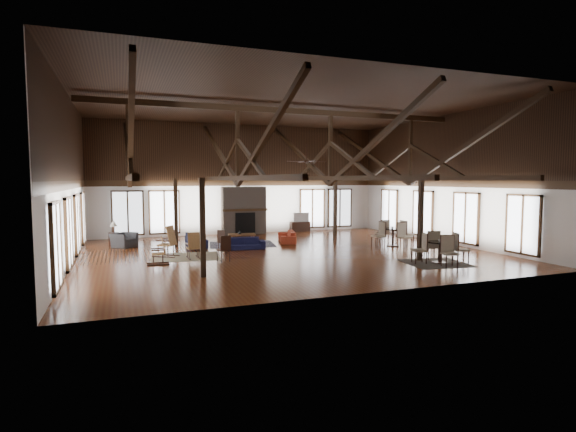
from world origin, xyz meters
name	(u,v)px	position (x,y,z in m)	size (l,w,h in m)	color
floor	(286,252)	(0.00, 0.00, 0.00)	(16.00, 16.00, 0.00)	#592B12
ceiling	(286,105)	(0.00, 0.00, 6.00)	(16.00, 14.00, 0.02)	black
wall_back	(242,179)	(0.00, 7.00, 3.00)	(16.00, 0.02, 6.00)	silver
wall_front	(378,179)	(0.00, -7.00, 3.00)	(16.00, 0.02, 6.00)	silver
wall_left	(68,179)	(-8.00, 0.00, 3.00)	(0.02, 14.00, 6.00)	silver
wall_right	(445,179)	(8.00, 0.00, 3.00)	(0.02, 14.00, 6.00)	silver
roof_truss	(286,154)	(0.00, 0.00, 4.03)	(15.60, 14.07, 3.14)	black
post_grid	(286,216)	(0.00, 0.00, 1.52)	(8.16, 7.16, 3.05)	black
fireplace	(244,211)	(0.00, 6.67, 1.29)	(2.50, 0.69, 2.60)	#685A4F
ceiling_fan	(307,161)	(0.50, -1.00, 3.73)	(1.60, 1.60, 0.75)	black
sofa_navy_front	(245,243)	(-1.36, 1.42, 0.25)	(1.72, 0.67, 0.50)	#131536
sofa_navy_left	(196,240)	(-3.20, 2.95, 0.29)	(0.77, 1.96, 0.57)	black
sofa_orange	(287,237)	(1.12, 2.88, 0.26)	(0.71, 1.81, 0.53)	#A63720
coffee_table	(242,235)	(-1.09, 2.94, 0.41)	(1.30, 0.77, 0.47)	brown
vase	(240,232)	(-1.22, 2.85, 0.56)	(0.18, 0.18, 0.18)	#B2B2B2
armchair	(124,240)	(-6.24, 3.83, 0.32)	(0.97, 0.85, 0.63)	#2C2C2F
side_table_lamp	(114,236)	(-6.65, 4.43, 0.44)	(0.45, 0.45, 1.16)	black
rocking_chair_a	(168,242)	(-4.63, 0.58, 0.57)	(1.06, 0.94, 1.22)	#9C653B
rocking_chair_b	(194,246)	(-3.78, -0.15, 0.48)	(0.46, 0.80, 1.01)	#9C653B
rocking_chair_c	(161,251)	(-5.05, -0.88, 0.46)	(0.78, 0.45, 0.98)	#9C653B
side_chair_a	(223,239)	(-2.44, 0.88, 0.54)	(0.56, 0.56, 0.93)	black
side_chair_b	(225,247)	(-2.84, -1.26, 0.56)	(0.50, 0.50, 0.97)	black
cafe_table_near	(440,248)	(4.37, -4.17, 0.54)	(2.10, 2.10, 1.08)	black
cafe_table_far	(393,234)	(5.14, -0.04, 0.55)	(2.15, 2.15, 1.11)	black
cup_near	(440,240)	(4.37, -4.14, 0.82)	(0.11, 0.11, 0.09)	#B2B2B2
cup_far	(392,228)	(5.05, -0.11, 0.84)	(0.11, 0.11, 0.09)	#B2B2B2
tv_console	(300,227)	(3.37, 6.75, 0.28)	(1.13, 0.42, 0.57)	black
television	(301,217)	(3.41, 6.75, 0.83)	(0.92, 0.12, 0.53)	#B2B2B2
rug_tan	(185,257)	(-4.03, 0.33, 0.01)	(2.56, 2.01, 0.01)	tan
rug_navy	(242,244)	(-1.11, 2.85, 0.01)	(2.94, 2.20, 0.01)	#16193F
rug_dark	(436,263)	(4.21, -4.15, 0.01)	(2.10, 1.91, 0.01)	black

